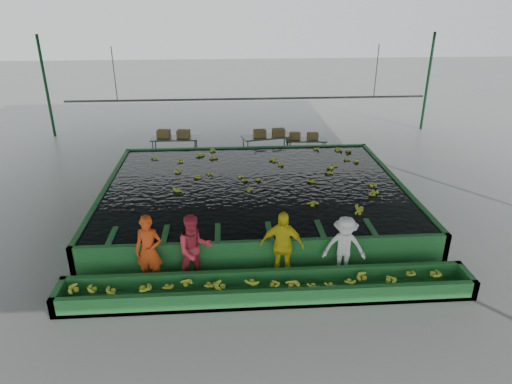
{
  "coord_description": "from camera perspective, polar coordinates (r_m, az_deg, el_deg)",
  "views": [
    {
      "loc": [
        -0.92,
        -12.69,
        6.79
      ],
      "look_at": [
        0.0,
        0.5,
        1.0
      ],
      "focal_mm": 32.0,
      "sensor_mm": 36.0,
      "label": 1
    }
  ],
  "objects": [
    {
      "name": "ground",
      "position": [
        14.43,
        0.14,
        -4.44
      ],
      "size": [
        80.0,
        80.0,
        0.0
      ],
      "primitive_type": "plane",
      "color": "slate",
      "rests_on": "ground"
    },
    {
      "name": "shed_roof",
      "position": [
        12.85,
        0.16,
        15.63
      ],
      "size": [
        20.0,
        22.0,
        0.04
      ],
      "primitive_type": "cube",
      "color": "slate",
      "rests_on": "shed_posts"
    },
    {
      "name": "shed_posts",
      "position": [
        13.43,
        0.15,
        5.01
      ],
      "size": [
        20.0,
        22.0,
        5.0
      ],
      "primitive_type": null,
      "color": "#11391C",
      "rests_on": "ground"
    },
    {
      "name": "flotation_tank",
      "position": [
        15.57,
        -0.26,
        -0.38
      ],
      "size": [
        10.0,
        8.0,
        0.9
      ],
      "primitive_type": null,
      "color": "#1F672B",
      "rests_on": "ground"
    },
    {
      "name": "tank_water",
      "position": [
        15.42,
        -0.26,
        0.98
      ],
      "size": [
        9.7,
        7.7,
        0.0
      ],
      "primitive_type": "cube",
      "color": "black",
      "rests_on": "flotation_tank"
    },
    {
      "name": "sorting_trough",
      "position": [
        11.24,
        1.49,
        -11.95
      ],
      "size": [
        10.0,
        1.0,
        0.5
      ],
      "primitive_type": null,
      "color": "#1F672B",
      "rests_on": "ground"
    },
    {
      "name": "cableway_rail",
      "position": [
        18.12,
        -1.01,
        11.57
      ],
      "size": [
        0.08,
        0.08,
        14.0
      ],
      "primitive_type": "cylinder",
      "color": "#59605B",
      "rests_on": "shed_roof"
    },
    {
      "name": "rail_hanger_left",
      "position": [
        18.37,
        -17.3,
        13.89
      ],
      "size": [
        0.04,
        0.04,
        2.0
      ],
      "primitive_type": "cylinder",
      "color": "#59605B",
      "rests_on": "shed_roof"
    },
    {
      "name": "rail_hanger_right",
      "position": [
        18.87,
        14.82,
        14.39
      ],
      "size": [
        0.04,
        0.04,
        2.0
      ],
      "primitive_type": "cylinder",
      "color": "#59605B",
      "rests_on": "shed_roof"
    },
    {
      "name": "worker_a",
      "position": [
        11.66,
        -13.24,
        -7.17
      ],
      "size": [
        0.75,
        0.56,
        1.88
      ],
      "primitive_type": "imported",
      "rotation": [
        0.0,
        0.0,
        -0.17
      ],
      "color": "#DB4714",
      "rests_on": "ground"
    },
    {
      "name": "worker_b",
      "position": [
        11.53,
        -7.72,
        -7.13
      ],
      "size": [
        1.09,
        0.97,
        1.87
      ],
      "primitive_type": "imported",
      "rotation": [
        0.0,
        0.0,
        0.34
      ],
      "color": "#CE3044",
      "rests_on": "ground"
    },
    {
      "name": "worker_c",
      "position": [
        11.57,
        3.27,
        -6.74
      ],
      "size": [
        1.18,
        0.68,
        1.89
      ],
      "primitive_type": "imported",
      "rotation": [
        0.0,
        0.0,
        -0.21
      ],
      "color": "yellow",
      "rests_on": "ground"
    },
    {
      "name": "worker_d",
      "position": [
        11.92,
        10.98,
        -6.78
      ],
      "size": [
        1.17,
        0.77,
        1.69
      ],
      "primitive_type": "imported",
      "rotation": [
        0.0,
        0.0,
        -0.14
      ],
      "color": "white",
      "rests_on": "ground"
    },
    {
      "name": "packing_table_left",
      "position": [
        20.71,
        -10.06,
        5.49
      ],
      "size": [
        2.06,
        0.86,
        0.93
      ],
      "primitive_type": null,
      "rotation": [
        0.0,
        0.0,
        -0.02
      ],
      "color": "#59605B",
      "rests_on": "ground"
    },
    {
      "name": "packing_table_mid",
      "position": [
        20.46,
        1.33,
        5.71
      ],
      "size": [
        2.31,
        1.32,
        0.99
      ],
      "primitive_type": null,
      "rotation": [
        0.0,
        0.0,
        0.22
      ],
      "color": "#59605B",
      "rests_on": "ground"
    },
    {
      "name": "packing_table_right",
      "position": [
        20.63,
        6.22,
        5.5
      ],
      "size": [
        1.87,
        0.87,
        0.83
      ],
      "primitive_type": null,
      "rotation": [
        0.0,
        0.0,
        -0.08
      ],
      "color": "#59605B",
      "rests_on": "ground"
    },
    {
      "name": "box_stack_left",
      "position": [
        20.66,
        -10.24,
        6.78
      ],
      "size": [
        1.48,
        0.56,
        0.31
      ],
      "primitive_type": null,
      "rotation": [
        0.0,
        0.0,
        -0.12
      ],
      "color": "brown",
      "rests_on": "packing_table_left"
    },
    {
      "name": "box_stack_mid",
      "position": [
        20.29,
        1.66,
        7.02
      ],
      "size": [
        1.41,
        0.54,
        0.3
      ],
      "primitive_type": null,
      "rotation": [
        0.0,
        0.0,
        0.12
      ],
      "color": "brown",
      "rests_on": "packing_table_mid"
    },
    {
      "name": "box_stack_right",
      "position": [
        20.52,
        5.96,
        6.62
      ],
      "size": [
        1.31,
        0.49,
        0.27
      ],
      "primitive_type": null,
      "rotation": [
        0.0,
        0.0,
        -0.11
      ],
      "color": "brown",
      "rests_on": "packing_table_right"
    },
    {
      "name": "floating_bananas",
      "position": [
        16.16,
        -0.45,
        2.07
      ],
      "size": [
        8.78,
        5.98,
        0.12
      ],
      "primitive_type": null,
      "color": "#BBCC2D",
      "rests_on": "tank_water"
    },
    {
      "name": "trough_bananas",
      "position": [
        11.16,
        1.5,
        -11.32
      ],
      "size": [
        8.3,
        0.55,
        0.11
      ],
      "primitive_type": null,
      "color": "#BBCC2D",
      "rests_on": "sorting_trough"
    }
  ]
}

